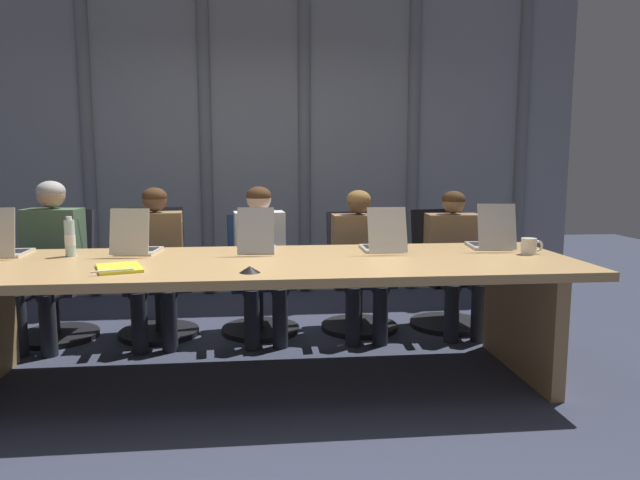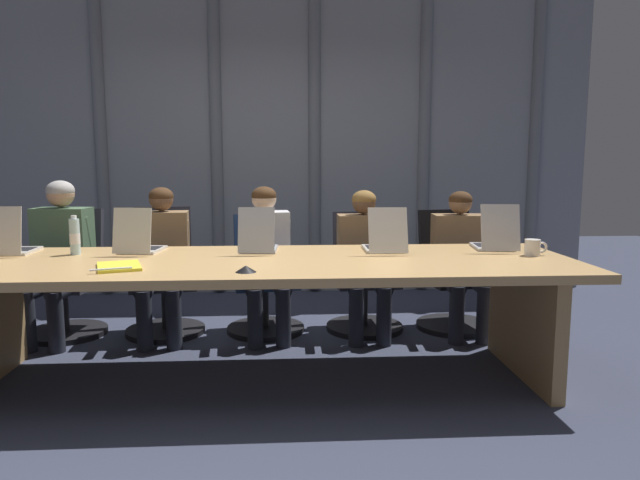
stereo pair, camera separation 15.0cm
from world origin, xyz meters
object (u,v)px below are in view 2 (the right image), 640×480
(office_chair_left_end, at_px, (68,289))
(office_chair_center, at_px, (264,288))
(laptop_right_mid, at_px, (384,243))
(person_left_mid, at_px, (162,255))
(laptop_center, at_px, (258,243))
(conference_mic_left_side, at_px, (246,269))
(office_chair_right_mid, at_px, (364,286))
(person_right_mid, at_px, (365,254))
(person_center, at_px, (266,253))
(spiral_notepad, at_px, (119,266))
(water_bottle_primary, at_px, (75,237))
(office_chair_right_end, at_px, (452,284))
(laptop_left_end, at_px, (12,245))
(coffee_mug_near, at_px, (533,247))
(office_chair_left_mid, at_px, (164,287))
(laptop_left_mid, at_px, (140,244))
(person_right_end, at_px, (462,254))
(person_left_end, at_px, (59,251))
(laptop_right_end, at_px, (495,241))

(office_chair_left_end, relative_size, office_chair_center, 1.06)
(laptop_right_mid, xyz_separation_m, person_left_mid, (-1.55, 0.65, -0.17))
(laptop_center, distance_m, conference_mic_left_side, 0.68)
(office_chair_right_mid, distance_m, person_right_mid, 0.32)
(laptop_right_mid, bearing_deg, person_center, 50.95)
(spiral_notepad, bearing_deg, person_center, 37.58)
(office_chair_center, height_order, water_bottle_primary, water_bottle_primary)
(laptop_center, height_order, office_chair_right_end, laptop_center)
(office_chair_left_end, height_order, person_right_mid, person_right_mid)
(spiral_notepad, bearing_deg, laptop_left_end, 128.35)
(office_chair_right_mid, distance_m, spiral_notepad, 2.03)
(conference_mic_left_side, bearing_deg, coffee_mug_near, 13.89)
(laptop_right_mid, relative_size, spiral_notepad, 1.13)
(water_bottle_primary, xyz_separation_m, spiral_notepad, (0.40, -0.48, -0.10))
(office_chair_left_mid, bearing_deg, office_chair_center, 79.67)
(person_left_mid, xyz_separation_m, water_bottle_primary, (-0.39, -0.64, 0.22))
(laptop_left_mid, relative_size, coffee_mug_near, 2.69)
(laptop_right_mid, xyz_separation_m, person_right_end, (0.71, 0.65, -0.18))
(office_chair_right_mid, relative_size, spiral_notepad, 2.56)
(laptop_right_mid, bearing_deg, person_left_mid, 68.01)
(laptop_left_end, bearing_deg, laptop_left_mid, -92.30)
(person_center, bearing_deg, water_bottle_primary, -66.25)
(laptop_center, relative_size, person_left_mid, 0.34)
(laptop_center, relative_size, conference_mic_left_side, 3.45)
(laptop_right_mid, xyz_separation_m, person_center, (-0.78, 0.65, -0.16))
(laptop_left_mid, relative_size, person_right_mid, 0.35)
(office_chair_left_mid, xyz_separation_m, water_bottle_primary, (-0.36, -0.81, 0.50))
(laptop_left_end, xyz_separation_m, office_chair_left_end, (0.04, 0.76, -0.45))
(person_left_end, relative_size, conference_mic_left_side, 10.71)
(laptop_left_end, height_order, coffee_mug_near, laptop_left_end)
(person_left_end, distance_m, water_bottle_primary, 0.77)
(laptop_center, height_order, water_bottle_primary, laptop_center)
(person_left_end, height_order, conference_mic_left_side, person_left_end)
(laptop_left_end, relative_size, office_chair_center, 0.42)
(office_chair_center, relative_size, person_right_mid, 0.82)
(office_chair_left_end, distance_m, office_chair_left_mid, 0.73)
(laptop_center, xyz_separation_m, office_chair_left_end, (-1.50, 0.77, -0.45))
(person_left_mid, height_order, spiral_notepad, person_left_mid)
(person_right_mid, relative_size, person_right_end, 1.01)
(office_chair_left_mid, height_order, person_right_end, person_right_end)
(laptop_center, height_order, office_chair_left_end, laptop_center)
(person_left_mid, bearing_deg, laptop_center, 45.44)
(office_chair_center, bearing_deg, office_chair_left_mid, -99.26)
(laptop_center, xyz_separation_m, person_center, (0.03, 0.61, -0.16))
(laptop_right_end, bearing_deg, person_right_end, 8.91)
(laptop_left_mid, bearing_deg, conference_mic_left_side, -128.21)
(person_left_mid, distance_m, spiral_notepad, 1.13)
(laptop_right_mid, height_order, person_left_end, person_left_end)
(laptop_center, bearing_deg, person_center, 0.63)
(person_center, bearing_deg, office_chair_center, -177.87)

